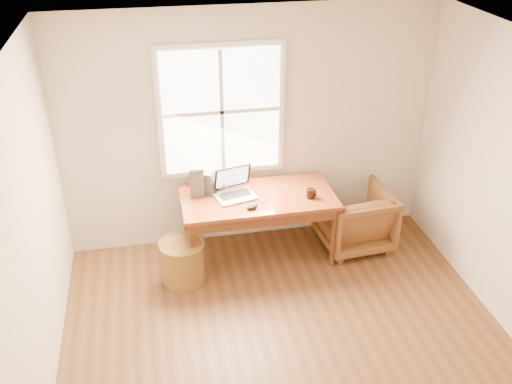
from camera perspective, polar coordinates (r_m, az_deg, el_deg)
room_shell at (r=4.27m, az=4.27°, el=-4.40°), size 4.04×4.54×2.64m
desk at (r=5.94m, az=0.19°, el=-0.52°), size 1.60×0.80×0.04m
armchair at (r=6.41m, az=9.83°, el=-2.58°), size 0.79×0.81×0.68m
wicker_stool at (r=5.89m, az=-7.32°, el=-6.94°), size 0.53×0.53×0.44m
laptop at (r=5.83m, az=-2.10°, el=0.62°), size 0.46×0.47×0.28m
mouse at (r=5.69m, az=-0.40°, el=-1.52°), size 0.14×0.11×0.04m
coffee_mug at (r=5.89m, az=5.49°, el=-0.15°), size 0.12×0.12×0.10m
cd_stack_a at (r=6.11m, az=-5.91°, el=1.81°), size 0.14×0.12×0.26m
cd_stack_b at (r=5.96m, az=-4.97°, el=1.00°), size 0.20×0.19×0.24m
cd_stack_c at (r=5.90m, az=-5.93°, el=1.09°), size 0.15×0.14×0.32m
cd_stack_d at (r=6.04m, az=-3.68°, el=1.06°), size 0.16×0.14×0.17m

